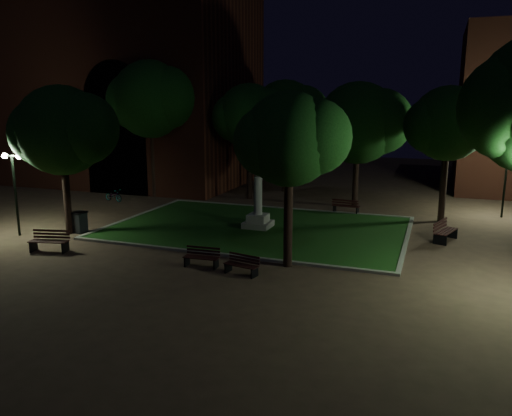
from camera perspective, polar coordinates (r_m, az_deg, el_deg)
The scene contains 22 objects.
ground at distance 24.76m, azimuth -1.35°, elevation -3.43°, with size 80.00×80.00×0.00m, color #4B3528.
lawn at distance 26.56m, azimuth 0.23°, elevation -2.27°, with size 15.00×10.00×0.08m, color #1A4414.
lawn_kerb at distance 26.55m, azimuth 0.23°, elevation -2.23°, with size 15.40×10.40×0.12m.
monument at distance 26.34m, azimuth 0.23°, elevation -0.34°, with size 1.40×1.40×3.20m.
building_main at distance 43.60m, azimuth -14.63°, elevation 12.67°, with size 20.00×12.00×15.00m.
tree_west at distance 26.50m, azimuth -21.19°, elevation 8.25°, with size 5.43×4.43×7.44m.
tree_north_wl at distance 34.10m, azimuth -0.63°, elevation 10.44°, with size 5.37×4.38×7.86m.
tree_north_er at distance 32.15m, azimuth 11.77°, elevation 9.48°, with size 6.27×5.12×7.87m.
tree_ne at distance 29.29m, azimuth 21.30°, elevation 8.97°, with size 4.99×4.08×7.50m.
tree_se at distance 19.59m, azimuth 4.05°, elevation 7.80°, with size 4.57×3.73×7.04m.
tree_nw at distance 35.57m, azimuth -11.75°, elevation 12.06°, with size 6.51×5.31×9.44m.
tree_far_north at distance 37.10m, azimuth 3.52°, elevation 10.69°, with size 6.02×4.92×8.21m.
lamppost_sw at distance 27.33m, azimuth -25.93°, elevation 3.11°, with size 1.18×0.28×4.15m.
lamppost_nw at distance 38.99m, azimuth -12.42°, elevation 6.28°, with size 1.18×0.28×4.08m.
lamppost_ne at distance 32.02m, azimuth 26.70°, elevation 3.94°, with size 1.18×0.28×3.94m.
bench_near_left at distance 20.55m, azimuth -6.21°, elevation -5.67°, with size 1.49×0.61×0.80m.
bench_near_right at distance 19.56m, azimuth -1.62°, elevation -6.57°, with size 1.47×0.75×0.77m.
bench_west_near at distance 24.31m, azimuth -22.51°, elevation -3.56°, with size 1.83×0.99×0.95m.
bench_right_side at distance 25.75m, azimuth 20.73°, elevation -2.54°, with size 1.18×1.93×1.00m.
bench_far_side at distance 30.52m, azimuth 10.23°, elevation 0.15°, with size 1.65×0.69×0.89m.
trash_bin at distance 27.16m, azimuth -19.51°, elevation -1.53°, with size 0.72×0.72×1.10m.
bicycle at distance 35.12m, azimuth -15.96°, elevation 1.40°, with size 0.54×1.55×0.81m, color black.
Camera 1 is at (8.74, -22.21, 6.59)m, focal length 35.00 mm.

